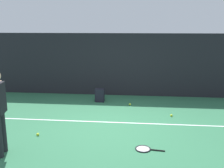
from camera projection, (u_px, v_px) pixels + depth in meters
The scene contains 8 objects.
ground_plane at pixel (110, 125), 6.66m from camera, with size 12.00×12.00×0.00m, color #2D6B47.
back_fence at pixel (119, 65), 9.33m from camera, with size 10.00×0.10×2.24m, color black.
court_line at pixel (111, 122), 6.87m from camera, with size 9.00×0.05×0.00m, color white.
tennis_racket at pixel (144, 149), 5.36m from camera, with size 0.63×0.36×0.03m.
backpack at pixel (100, 95), 8.69m from camera, with size 0.31×0.29×0.44m.
tennis_ball_near_player at pixel (130, 104), 8.31m from camera, with size 0.07×0.07×0.07m, color #CCE033.
tennis_ball_by_fence at pixel (171, 115), 7.30m from camera, with size 0.07×0.07×0.07m, color #CCE033.
tennis_ball_mid_court at pixel (38, 134), 6.03m from camera, with size 0.07×0.07×0.07m, color #CCE033.
Camera 1 is at (0.66, -6.23, 2.52)m, focal length 41.55 mm.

